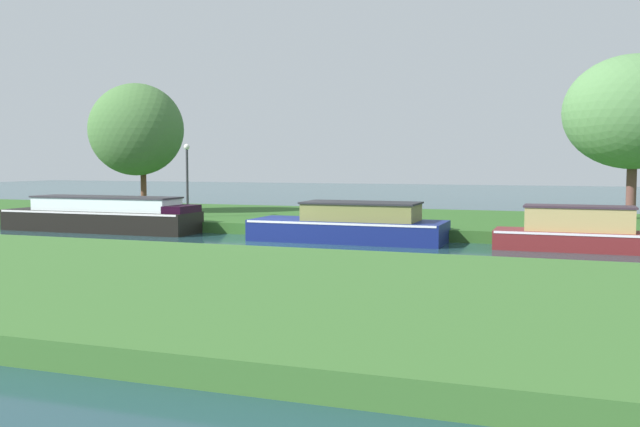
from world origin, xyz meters
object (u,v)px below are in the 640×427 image
(navy_barge, at_px, (351,225))
(lamp_post, at_px, (187,171))
(maroon_cruiser, at_px, (572,231))
(willow_tree_left, at_px, (136,130))
(black_narrowboat, at_px, (103,216))
(willow_tree_centre, at_px, (634,112))
(mooring_post_near, at_px, (383,215))

(navy_barge, xyz_separation_m, lamp_post, (-7.79, 2.76, 1.71))
(maroon_cruiser, relative_size, willow_tree_left, 0.76)
(willow_tree_left, bearing_deg, navy_barge, -20.73)
(black_narrowboat, relative_size, willow_tree_centre, 1.23)
(navy_barge, xyz_separation_m, willow_tree_left, (-11.20, 4.24, 3.48))
(maroon_cruiser, distance_m, willow_tree_left, 18.90)
(black_narrowboat, bearing_deg, willow_tree_centre, 22.65)
(lamp_post, distance_m, mooring_post_near, 8.73)
(willow_tree_centre, bearing_deg, willow_tree_left, -169.82)
(willow_tree_left, distance_m, mooring_post_near, 12.66)
(black_narrowboat, distance_m, mooring_post_near, 10.63)
(navy_barge, distance_m, willow_tree_left, 12.47)
(black_narrowboat, height_order, willow_tree_left, willow_tree_left)
(navy_barge, distance_m, black_narrowboat, 9.82)
(navy_barge, xyz_separation_m, maroon_cruiser, (6.90, 0.00, 0.02))
(navy_barge, height_order, willow_tree_left, willow_tree_left)
(willow_tree_centre, height_order, mooring_post_near, willow_tree_centre)
(maroon_cruiser, relative_size, mooring_post_near, 5.38)
(black_narrowboat, distance_m, maroon_cruiser, 16.72)
(navy_barge, distance_m, mooring_post_near, 1.61)
(black_narrowboat, bearing_deg, mooring_post_near, 7.67)
(navy_barge, bearing_deg, maroon_cruiser, 0.00)
(black_narrowboat, relative_size, lamp_post, 2.66)
(willow_tree_left, xyz_separation_m, mooring_post_near, (11.91, -2.82, -3.23))
(willow_tree_centre, bearing_deg, mooring_post_near, -142.25)
(black_narrowboat, distance_m, lamp_post, 3.80)
(navy_barge, bearing_deg, willow_tree_centre, 41.04)
(mooring_post_near, bearing_deg, navy_barge, -116.62)
(black_narrowboat, relative_size, mooring_post_near, 9.90)
(maroon_cruiser, bearing_deg, willow_tree_centre, 74.74)
(willow_tree_left, bearing_deg, mooring_post_near, -13.32)
(black_narrowboat, xyz_separation_m, mooring_post_near, (10.53, 1.42, 0.20))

